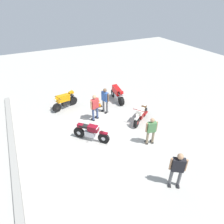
{
  "coord_description": "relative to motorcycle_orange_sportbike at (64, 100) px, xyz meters",
  "views": [
    {
      "loc": [
        -7.92,
        3.39,
        6.96
      ],
      "look_at": [
        0.81,
        -1.06,
        0.75
      ],
      "focal_mm": 31.06,
      "sensor_mm": 36.0,
      "label": 1
    }
  ],
  "objects": [
    {
      "name": "ground_plane",
      "position": [
        -3.82,
        -1.04,
        -0.59
      ],
      "size": [
        40.0,
        40.0,
        0.0
      ],
      "primitive_type": "plane",
      "color": "#ADAAA3"
    },
    {
      "name": "motorcycle_maroon_cruiser",
      "position": [
        -3.97,
        -0.33,
        -0.07
      ],
      "size": [
        1.61,
        1.52,
        1.09
      ],
      "rotation": [
        0.0,
        0.0,
        3.89
      ],
      "color": "black",
      "rests_on": "ground"
    },
    {
      "name": "motorcycle_cream_vintage",
      "position": [
        -3.68,
        -3.75,
        -0.11
      ],
      "size": [
        1.24,
        1.7,
        1.07
      ],
      "rotation": [
        0.0,
        0.0,
        2.17
      ],
      "color": "black",
      "rests_on": "ground"
    },
    {
      "name": "motorcycle_red_sportbike",
      "position": [
        -0.7,
        -3.7,
        0.0
      ],
      "size": [
        1.96,
        0.7,
        1.14
      ],
      "rotation": [
        0.0,
        0.0,
        6.22
      ],
      "color": "black",
      "rests_on": "ground"
    },
    {
      "name": "person_in_red_shirt",
      "position": [
        -2.25,
        -1.3,
        0.39
      ],
      "size": [
        0.44,
        0.65,
        1.72
      ],
      "rotation": [
        0.0,
        0.0,
        0.36
      ],
      "color": "#384772",
      "rests_on": "ground"
    },
    {
      "name": "person_in_black_shirt",
      "position": [
        -8.23,
        -2.34,
        0.42
      ],
      "size": [
        0.51,
        0.6,
        1.76
      ],
      "rotation": [
        0.0,
        0.0,
        2.54
      ],
      "color": "#59595B",
      "rests_on": "ground"
    },
    {
      "name": "person_in_green_shirt",
      "position": [
        -5.65,
        -3.0,
        0.31
      ],
      "size": [
        0.4,
        0.63,
        1.61
      ],
      "rotation": [
        0.0,
        0.0,
        6.03
      ],
      "color": "gray",
      "rests_on": "ground"
    },
    {
      "name": "curb_edge",
      "position": [
        -3.82,
        3.56,
        -0.52
      ],
      "size": [
        14.0,
        0.3,
        0.15
      ],
      "primitive_type": "cube",
      "color": "gray",
      "rests_on": "ground"
    },
    {
      "name": "person_in_blue_shirt",
      "position": [
        -1.7,
        -2.26,
        0.38
      ],
      "size": [
        0.65,
        0.43,
        1.71
      ],
      "rotation": [
        0.0,
        0.0,
        1.89
      ],
      "color": "#59595B",
      "rests_on": "ground"
    },
    {
      "name": "traffic_cone",
      "position": [
        -0.86,
        -2.18,
        -0.33
      ],
      "size": [
        0.36,
        0.36,
        0.53
      ],
      "color": "black",
      "rests_on": "ground"
    },
    {
      "name": "motorcycle_orange_sportbike",
      "position": [
        0.0,
        0.0,
        0.0
      ],
      "size": [
        0.96,
        1.89,
        1.14
      ],
      "rotation": [
        0.0,
        0.0,
        1.94
      ],
      "color": "black",
      "rests_on": "ground"
    }
  ]
}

